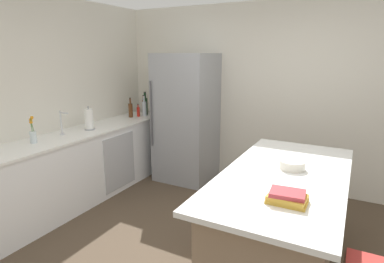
% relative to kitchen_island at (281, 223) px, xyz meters
% --- Properties ---
extents(wall_rear, '(6.00, 0.10, 2.60)m').
position_rel_kitchen_island_xyz_m(wall_rear, '(-0.55, 1.95, 0.83)').
color(wall_rear, silver).
rests_on(wall_rear, ground_plane).
extents(wall_left, '(0.10, 6.00, 2.60)m').
position_rel_kitchen_island_xyz_m(wall_left, '(-3.00, -0.30, 0.83)').
color(wall_left, silver).
rests_on(wall_left, ground_plane).
extents(counter_run_left, '(0.63, 3.16, 0.92)m').
position_rel_kitchen_island_xyz_m(counter_run_left, '(-2.65, 0.24, -0.01)').
color(counter_run_left, white).
rests_on(counter_run_left, ground_plane).
extents(kitchen_island, '(0.97, 2.00, 0.92)m').
position_rel_kitchen_island_xyz_m(kitchen_island, '(0.00, 0.00, 0.00)').
color(kitchen_island, '#8E755B').
rests_on(kitchen_island, ground_plane).
extents(refrigerator, '(0.81, 0.77, 1.90)m').
position_rel_kitchen_island_xyz_m(refrigerator, '(-1.79, 1.53, 0.48)').
color(refrigerator, '#93969B').
rests_on(refrigerator, ground_plane).
extents(sink_faucet, '(0.15, 0.05, 0.30)m').
position_rel_kitchen_island_xyz_m(sink_faucet, '(-2.69, 0.03, 0.61)').
color(sink_faucet, silver).
rests_on(sink_faucet, counter_run_left).
extents(flower_vase, '(0.07, 0.07, 0.31)m').
position_rel_kitchen_island_xyz_m(flower_vase, '(-2.68, -0.38, 0.56)').
color(flower_vase, silver).
rests_on(flower_vase, counter_run_left).
extents(paper_towel_roll, '(0.14, 0.14, 0.31)m').
position_rel_kitchen_island_xyz_m(paper_towel_roll, '(-2.62, 0.40, 0.59)').
color(paper_towel_roll, gray).
rests_on(paper_towel_roll, counter_run_left).
extents(vinegar_bottle, '(0.05, 0.05, 0.30)m').
position_rel_kitchen_island_xyz_m(vinegar_bottle, '(-2.70, 1.70, 0.57)').
color(vinegar_bottle, '#994C23').
rests_on(vinegar_bottle, counter_run_left).
extents(wine_bottle, '(0.08, 0.08, 0.37)m').
position_rel_kitchen_island_xyz_m(wine_bottle, '(-2.59, 1.60, 0.60)').
color(wine_bottle, '#19381E').
rests_on(wine_bottle, counter_run_left).
extents(soda_bottle, '(0.07, 0.07, 0.33)m').
position_rel_kitchen_island_xyz_m(soda_bottle, '(-2.55, 1.51, 0.58)').
color(soda_bottle, silver).
rests_on(soda_bottle, counter_run_left).
extents(hot_sauce_bottle, '(0.05, 0.05, 0.20)m').
position_rel_kitchen_island_xyz_m(hot_sauce_bottle, '(-2.60, 1.42, 0.53)').
color(hot_sauce_bottle, red).
rests_on(hot_sauce_bottle, counter_run_left).
extents(syrup_bottle, '(0.07, 0.07, 0.31)m').
position_rel_kitchen_island_xyz_m(syrup_bottle, '(-2.67, 1.32, 0.57)').
color(syrup_bottle, '#5B3319').
rests_on(syrup_bottle, counter_run_left).
extents(cookbook_stack, '(0.26, 0.19, 0.08)m').
position_rel_kitchen_island_xyz_m(cookbook_stack, '(0.13, -0.54, 0.49)').
color(cookbook_stack, gold).
rests_on(cookbook_stack, kitchen_island).
extents(mixing_bowl, '(0.22, 0.22, 0.08)m').
position_rel_kitchen_island_xyz_m(mixing_bowl, '(0.03, 0.13, 0.49)').
color(mixing_bowl, silver).
rests_on(mixing_bowl, kitchen_island).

